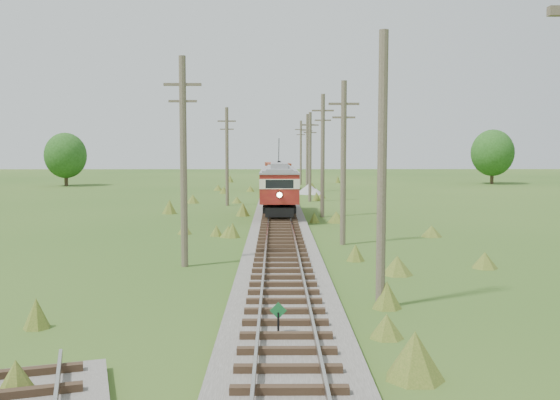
{
  "coord_description": "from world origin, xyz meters",
  "views": [
    {
      "loc": [
        -0.28,
        -14.68,
        5.18
      ],
      "look_at": [
        0.0,
        21.51,
        2.08
      ],
      "focal_mm": 40.0,
      "sensor_mm": 36.0,
      "label": 1
    }
  ],
  "objects_px": {
    "streetcar": "(279,183)",
    "gondola": "(277,173)",
    "gravel_pile": "(310,189)",
    "switch_marker": "(278,319)"
  },
  "relations": [
    {
      "from": "switch_marker",
      "to": "gondola",
      "type": "distance_m",
      "value": 59.16
    },
    {
      "from": "streetcar",
      "to": "gondola",
      "type": "xyz_separation_m",
      "value": [
        -0.0,
        29.28,
        -0.47
      ]
    },
    {
      "from": "switch_marker",
      "to": "gondola",
      "type": "height_order",
      "value": "gondola"
    },
    {
      "from": "switch_marker",
      "to": "gravel_pile",
      "type": "height_order",
      "value": "gravel_pile"
    },
    {
      "from": "gravel_pile",
      "to": "gondola",
      "type": "bearing_deg",
      "value": 116.24
    },
    {
      "from": "switch_marker",
      "to": "gravel_pile",
      "type": "distance_m",
      "value": 52.1
    },
    {
      "from": "switch_marker",
      "to": "streetcar",
      "type": "xyz_separation_m",
      "value": [
        0.2,
        29.86,
        1.85
      ]
    },
    {
      "from": "gondola",
      "to": "switch_marker",
      "type": "bearing_deg",
      "value": -94.56
    },
    {
      "from": "streetcar",
      "to": "gondola",
      "type": "height_order",
      "value": "streetcar"
    },
    {
      "from": "gondola",
      "to": "gravel_pile",
      "type": "height_order",
      "value": "gondola"
    }
  ]
}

